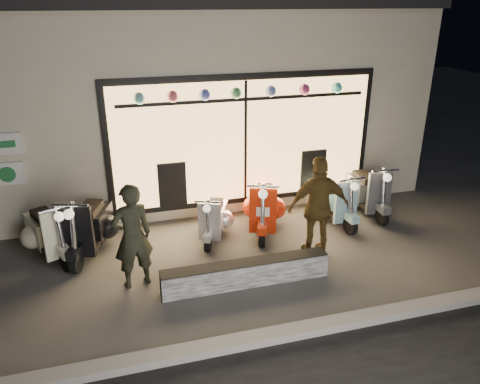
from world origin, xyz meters
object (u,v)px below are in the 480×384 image
object	(u,v)px
scooter_silver	(214,217)
man	(132,236)
graffiti_barrier	(246,273)
woman	(319,207)
scooter_red	(264,206)

from	to	relation	value
scooter_silver	man	size ratio (longest dim) A/B	0.74
graffiti_barrier	man	size ratio (longest dim) A/B	1.57
scooter_silver	graffiti_barrier	bearing A→B (deg)	-63.62
woman	graffiti_barrier	bearing A→B (deg)	28.22
man	scooter_silver	bearing A→B (deg)	-153.79
scooter_red	graffiti_barrier	bearing A→B (deg)	-95.68
scooter_silver	man	world-z (taller)	man
scooter_silver	woman	bearing A→B (deg)	-14.43
scooter_silver	scooter_red	bearing A→B (deg)	27.29
scooter_red	woman	size ratio (longest dim) A/B	0.86
scooter_red	man	bearing A→B (deg)	-131.22
woman	scooter_silver	bearing A→B (deg)	-31.20
graffiti_barrier	scooter_red	world-z (taller)	scooter_red
man	woman	world-z (taller)	woman
man	woman	bearing A→B (deg)	168.22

